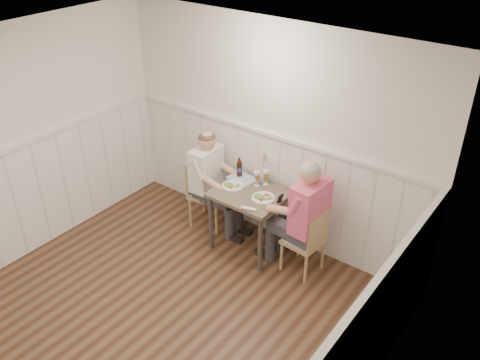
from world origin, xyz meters
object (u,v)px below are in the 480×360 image
at_px(chair_left, 205,189).
at_px(beer_bottle, 239,168).
at_px(man_in_pink, 305,227).
at_px(diner_cream, 210,188).
at_px(chair_right, 307,239).
at_px(grass_vase, 262,168).
at_px(dining_table, 251,200).

distance_m(chair_left, beer_bottle, 0.58).
xyz_separation_m(man_in_pink, beer_bottle, (-1.04, 0.22, 0.27)).
bearing_deg(chair_left, diner_cream, -15.90).
relative_size(chair_right, beer_bottle, 3.34).
height_order(chair_left, diner_cream, diner_cream).
xyz_separation_m(man_in_pink, grass_vase, (-0.74, 0.27, 0.34)).
relative_size(dining_table, man_in_pink, 0.57).
bearing_deg(chair_left, grass_vase, 15.06).
bearing_deg(dining_table, grass_vase, 94.90).
relative_size(chair_right, grass_vase, 1.98).
bearing_deg(chair_right, dining_table, 179.38).
distance_m(chair_right, grass_vase, 0.96).
distance_m(chair_right, diner_cream, 1.41).
distance_m(chair_left, man_in_pink, 1.46).
distance_m(dining_table, diner_cream, 0.65).
bearing_deg(beer_bottle, man_in_pink, -12.11).
distance_m(chair_right, chair_left, 1.50).
bearing_deg(man_in_pink, chair_left, 176.96).
relative_size(chair_right, diner_cream, 0.61).
bearing_deg(chair_left, dining_table, -5.06).
relative_size(diner_cream, beer_bottle, 5.48).
xyz_separation_m(diner_cream, grass_vase, (0.62, 0.22, 0.38)).
bearing_deg(man_in_pink, dining_table, 179.01).
bearing_deg(grass_vase, man_in_pink, -19.84).
bearing_deg(chair_left, man_in_pink, -3.04).
distance_m(chair_left, diner_cream, 0.12).
xyz_separation_m(man_in_pink, diner_cream, (-1.36, 0.05, -0.04)).
relative_size(chair_left, beer_bottle, 3.70).
distance_m(chair_right, man_in_pink, 0.16).
xyz_separation_m(chair_right, beer_bottle, (-1.08, 0.22, 0.42)).
xyz_separation_m(dining_table, beer_bottle, (-0.32, 0.21, 0.22)).
bearing_deg(beer_bottle, dining_table, -33.65).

